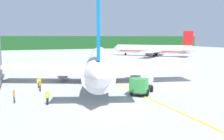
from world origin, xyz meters
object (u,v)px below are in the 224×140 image
crew_marshaller (47,96)px  crew_supervisor (39,82)px  crew_loader_right (14,95)px  airliner_mid_apron (153,49)px  crew_loader_left (40,85)px  service_truck_fuel (143,83)px  airliner_foreground (99,62)px

crew_marshaller → crew_supervisor: 10.20m
crew_loader_right → crew_supervisor: size_ratio=1.00×
airliner_mid_apron → crew_marshaller: 77.30m
crew_loader_left → crew_supervisor: (0.07, 2.52, -0.01)m
service_truck_fuel → crew_marshaller: 13.32m
airliner_foreground → crew_supervisor: 11.28m
airliner_foreground → service_truck_fuel: airliner_foreground is taller
crew_marshaller → crew_loader_right: (-3.62, 2.27, -0.03)m
crew_marshaller → crew_loader_left: crew_marshaller is taller
airliner_foreground → crew_loader_left: airliner_foreground is taller
service_truck_fuel → crew_marshaller: service_truck_fuel is taller
crew_marshaller → airliner_foreground: bearing=49.8°
service_truck_fuel → crew_loader_right: service_truck_fuel is taller
service_truck_fuel → crew_supervisor: size_ratio=3.39×
crew_loader_left → crew_marshaller: bearing=-89.1°
crew_loader_left → crew_supervisor: size_ratio=1.00×
crew_marshaller → crew_supervisor: bearing=90.3°
crew_supervisor → crew_loader_left: bearing=-91.5°
airliner_mid_apron → service_truck_fuel: bearing=-122.7°
airliner_foreground → crew_marshaller: 16.73m
airliner_mid_apron → crew_supervisor: size_ratio=16.67×
service_truck_fuel → crew_loader_right: 16.92m
airliner_foreground → crew_loader_left: 12.14m
airliner_mid_apron → service_truck_fuel: airliner_mid_apron is taller
airliner_mid_apron → crew_loader_right: bearing=-133.6°
service_truck_fuel → crew_loader_right: size_ratio=3.38×
crew_loader_left → crew_supervisor: 2.52m
crew_loader_left → crew_loader_right: size_ratio=1.00×
airliner_foreground → crew_loader_left: bearing=-155.4°
airliner_foreground → crew_loader_right: 17.83m
airliner_foreground → service_truck_fuel: bearing=-77.3°
crew_supervisor → airliner_mid_apron: bearing=44.1°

